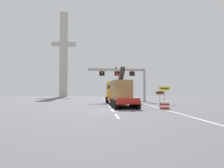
% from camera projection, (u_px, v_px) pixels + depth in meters
% --- Properties ---
extents(ground, '(112.00, 112.00, 0.00)m').
position_uv_depth(ground, '(110.00, 109.00, 21.61)').
color(ground, '#5B5B60').
extents(lane_markings, '(0.20, 42.19, 0.01)m').
position_uv_depth(lane_markings, '(106.00, 102.00, 35.38)').
color(lane_markings, silver).
rests_on(lane_markings, ground).
extents(edge_line_right, '(0.20, 63.00, 0.01)m').
position_uv_depth(edge_line_right, '(140.00, 103.00, 34.03)').
color(edge_line_right, silver).
rests_on(edge_line_right, ground).
extents(overhead_lane_gantry, '(11.55, 0.90, 6.84)m').
position_uv_depth(overhead_lane_gantry, '(124.00, 75.00, 37.43)').
color(overhead_lane_gantry, '#9EA0A5').
rests_on(overhead_lane_gantry, ground).
extents(heavy_haul_truck_red, '(3.54, 14.15, 5.30)m').
position_uv_depth(heavy_haul_truck_red, '(118.00, 92.00, 29.14)').
color(heavy_haul_truck_red, red).
rests_on(heavy_haul_truck_red, ground).
extents(exit_sign_yellow, '(1.72, 0.15, 2.79)m').
position_uv_depth(exit_sign_yellow, '(164.00, 91.00, 29.52)').
color(exit_sign_yellow, '#9EA0A5').
rests_on(exit_sign_yellow, ground).
extents(tourist_info_sign_brown, '(1.33, 0.15, 2.08)m').
position_uv_depth(tourist_info_sign_brown, '(160.00, 94.00, 31.59)').
color(tourist_info_sign_brown, '#9EA0A5').
rests_on(tourist_info_sign_brown, ground).
extents(crash_barrier_striped, '(1.04, 0.59, 0.90)m').
position_uv_depth(crash_barrier_striped, '(164.00, 105.00, 22.05)').
color(crash_barrier_striped, red).
rests_on(crash_barrier_striped, ground).
extents(bridge_pylon_distant, '(9.00, 2.00, 32.28)m').
position_uv_depth(bridge_pylon_distant, '(64.00, 53.00, 72.30)').
color(bridge_pylon_distant, '#B7B7B2').
rests_on(bridge_pylon_distant, ground).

